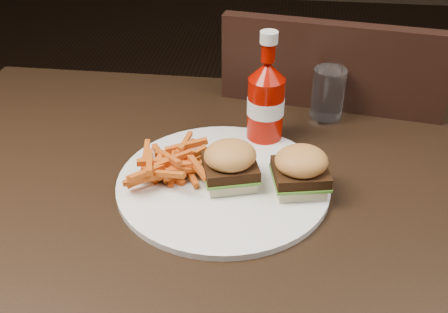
# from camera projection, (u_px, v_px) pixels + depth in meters

# --- Properties ---
(dining_table) EXTENTS (1.20, 0.80, 0.04)m
(dining_table) POSITION_uv_depth(u_px,v_px,m) (240.00, 196.00, 0.86)
(dining_table) COLOR black
(dining_table) RESTS_ON ground
(chair_far) EXTENTS (0.53, 0.53, 0.04)m
(chair_far) POSITION_uv_depth(u_px,v_px,m) (323.00, 176.00, 1.42)
(chair_far) COLOR black
(chair_far) RESTS_ON ground
(plate) EXTENTS (0.34, 0.34, 0.01)m
(plate) POSITION_uv_depth(u_px,v_px,m) (223.00, 183.00, 0.84)
(plate) COLOR white
(plate) RESTS_ON dining_table
(sandwich_half_a) EXTENTS (0.09, 0.09, 0.02)m
(sandwich_half_a) POSITION_uv_depth(u_px,v_px,m) (230.00, 178.00, 0.83)
(sandwich_half_a) COLOR beige
(sandwich_half_a) RESTS_ON plate
(sandwich_half_b) EXTENTS (0.09, 0.08, 0.02)m
(sandwich_half_b) POSITION_uv_depth(u_px,v_px,m) (299.00, 184.00, 0.82)
(sandwich_half_b) COLOR beige
(sandwich_half_b) RESTS_ON plate
(fries_pile) EXTENTS (0.12, 0.12, 0.05)m
(fries_pile) POSITION_uv_depth(u_px,v_px,m) (172.00, 164.00, 0.84)
(fries_pile) COLOR #D24523
(fries_pile) RESTS_ON plate
(ketchup_bottle) EXTENTS (0.08, 0.08, 0.13)m
(ketchup_bottle) POSITION_uv_depth(u_px,v_px,m) (265.00, 112.00, 0.93)
(ketchup_bottle) COLOR #970A00
(ketchup_bottle) RESTS_ON dining_table
(tumbler) EXTENTS (0.08, 0.08, 0.10)m
(tumbler) POSITION_uv_depth(u_px,v_px,m) (328.00, 93.00, 1.00)
(tumbler) COLOR white
(tumbler) RESTS_ON dining_table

